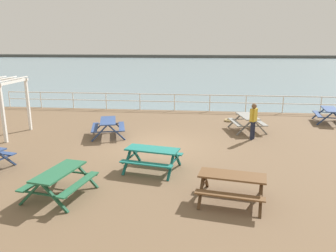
% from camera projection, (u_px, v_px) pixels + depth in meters
% --- Properties ---
extents(ground_plane, '(30.00, 24.00, 0.20)m').
position_uv_depth(ground_plane, '(158.00, 148.00, 13.88)').
color(ground_plane, brown).
extents(sea_band, '(142.00, 90.00, 0.01)m').
position_uv_depth(sea_band, '(195.00, 66.00, 64.68)').
color(sea_band, gray).
rests_on(sea_band, ground).
extents(distant_shoreline, '(142.00, 6.00, 1.80)m').
position_uv_depth(distant_shoreline, '(199.00, 58.00, 106.12)').
color(distant_shoreline, '#4C4C47').
rests_on(distant_shoreline, ground).
extents(seaward_railing, '(23.07, 0.07, 1.08)m').
position_uv_depth(seaward_railing, '(174.00, 99.00, 21.13)').
color(seaward_railing, white).
rests_on(seaward_railing, ground).
extents(picnic_table_near_left, '(1.83, 2.06, 0.80)m').
position_uv_depth(picnic_table_near_left, '(247.00, 119.00, 16.16)').
color(picnic_table_near_left, gray).
rests_on(picnic_table_near_left, ground).
extents(picnic_table_near_right, '(2.06, 1.83, 0.80)m').
position_uv_depth(picnic_table_near_right, '(152.00, 154.00, 11.06)').
color(picnic_table_near_right, '#1E7A70').
rests_on(picnic_table_near_right, ground).
extents(picnic_table_mid_centre, '(2.03, 1.80, 0.80)m').
position_uv_depth(picnic_table_mid_centre, '(232.00, 181.00, 8.86)').
color(picnic_table_mid_centre, brown).
rests_on(picnic_table_mid_centre, ground).
extents(picnic_table_far_right, '(1.93, 2.14, 0.80)m').
position_uv_depth(picnic_table_far_right, '(108.00, 124.00, 15.19)').
color(picnic_table_far_right, '#334C84').
rests_on(picnic_table_far_right, ground).
extents(picnic_table_seaward, '(1.77, 2.00, 0.80)m').
position_uv_depth(picnic_table_seaward, '(330.00, 112.00, 17.86)').
color(picnic_table_seaward, '#334C84').
rests_on(picnic_table_seaward, ground).
extents(picnic_table_corner, '(1.82, 2.05, 0.80)m').
position_uv_depth(picnic_table_corner, '(59.00, 177.00, 9.14)').
color(picnic_table_corner, '#286B47').
rests_on(picnic_table_corner, ground).
extents(visitor, '(0.37, 0.46, 1.66)m').
position_uv_depth(visitor, '(253.00, 119.00, 14.58)').
color(visitor, '#1E2338').
rests_on(visitor, ground).
extents(rope_coil, '(0.55, 0.55, 0.11)m').
position_uv_depth(rope_coil, '(229.00, 120.00, 18.29)').
color(rope_coil, tan).
rests_on(rope_coil, ground).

